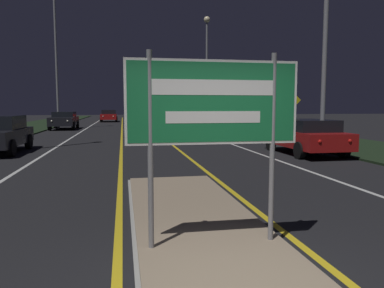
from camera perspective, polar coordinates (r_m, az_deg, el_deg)
median_island at (r=5.13m, az=3.16°, el=-15.47°), size 2.08×9.53×0.10m
verge_right at (r=25.45m, az=14.27°, el=1.43°), size 5.00×100.00×0.08m
centre_line_yellow_left at (r=28.11m, az=-10.64°, el=1.84°), size 0.12×70.00×0.01m
centre_line_yellow_right at (r=28.21m, az=-5.63°, el=1.92°), size 0.12×70.00×0.01m
lane_line_white_left at (r=28.28m, az=-16.67°, el=1.71°), size 0.12×70.00×0.01m
lane_line_white_right at (r=28.62m, az=0.31°, el=2.00°), size 0.12×70.00×0.01m
edge_line_white_left at (r=28.76m, az=-22.62°, el=1.58°), size 0.10×70.00×0.01m
edge_line_white_right at (r=29.32m, az=6.08°, el=2.06°), size 0.10×70.00×0.01m
highway_sign at (r=4.78m, az=3.29°, el=5.19°), size 2.24×0.07×2.48m
streetlight_left_far at (r=33.55m, az=-20.07°, el=14.43°), size 0.53×0.53×11.39m
streetlight_right_far at (r=35.58m, az=2.27°, el=13.56°), size 0.58×0.58×10.08m
car_receding_0 at (r=15.49m, az=16.91°, el=1.23°), size 1.96×4.39×1.38m
car_receding_1 at (r=25.53m, az=4.79°, el=3.26°), size 1.89×4.17×1.48m
car_receding_2 at (r=36.04m, az=-4.99°, el=4.04°), size 2.01×4.09×1.52m
car_approaching_1 at (r=32.51m, az=-18.90°, el=3.51°), size 2.00×4.49×1.44m
car_approaching_2 at (r=46.72m, az=-12.56°, el=4.26°), size 2.01×4.17×1.44m
warning_sign at (r=23.55m, az=15.53°, el=4.78°), size 0.60×0.06×2.48m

